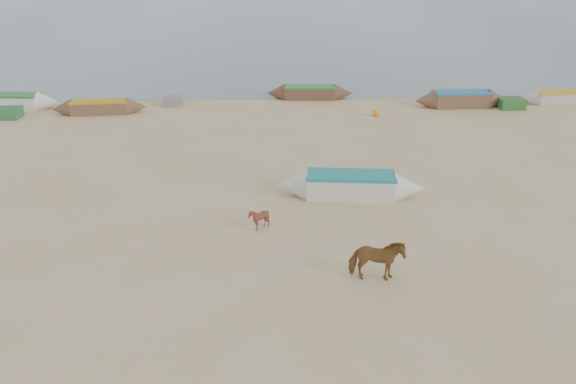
# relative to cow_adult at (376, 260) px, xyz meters

# --- Properties ---
(ground) EXTENTS (140.00, 140.00, 0.00)m
(ground) POSITION_rel_cow_adult_xyz_m (-2.36, 0.35, -0.66)
(ground) COLOR tan
(ground) RESTS_ON ground
(sea) EXTENTS (160.00, 160.00, 0.00)m
(sea) POSITION_rel_cow_adult_xyz_m (-2.36, 82.35, -0.65)
(sea) COLOR slate
(sea) RESTS_ON ground
(cow_adult) EXTENTS (1.62, 0.84, 1.32)m
(cow_adult) POSITION_rel_cow_adult_xyz_m (0.00, 0.00, 0.00)
(cow_adult) COLOR brown
(cow_adult) RESTS_ON ground
(calf_front) EXTENTS (0.75, 0.67, 0.81)m
(calf_front) POSITION_rel_cow_adult_xyz_m (-3.41, 3.46, -0.25)
(calf_front) COLOR maroon
(calf_front) RESTS_ON ground
(near_canoe) EXTENTS (5.90, 1.83, 0.96)m
(near_canoe) POSITION_rel_cow_adult_xyz_m (0.15, 6.14, -0.18)
(near_canoe) COLOR silver
(near_canoe) RESTS_ON ground
(waterline_canoes) EXTENTS (55.69, 4.76, 0.97)m
(waterline_canoes) POSITION_rel_cow_adult_xyz_m (-2.11, 20.90, -0.23)
(waterline_canoes) COLOR brown
(waterline_canoes) RESTS_ON ground
(beach_clutter) EXTENTS (44.31, 3.91, 0.64)m
(beach_clutter) POSITION_rel_cow_adult_xyz_m (1.65, 19.54, -0.36)
(beach_clutter) COLOR #2C6235
(beach_clutter) RESTS_ON ground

